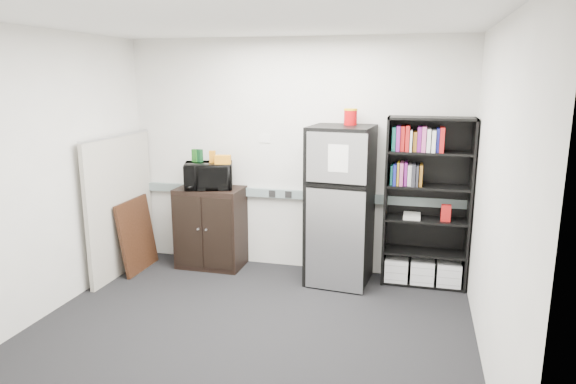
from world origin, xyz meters
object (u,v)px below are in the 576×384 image
(microwave, at_px, (209,176))
(refrigerator, at_px, (340,206))
(cubicle_partition, at_px, (121,205))
(cabinet, at_px, (211,227))
(bookshelf, at_px, (427,204))

(microwave, height_order, refrigerator, refrigerator)
(cubicle_partition, height_order, refrigerator, refrigerator)
(microwave, bearing_deg, cabinet, 70.40)
(bookshelf, bearing_deg, microwave, -178.16)
(cubicle_partition, xyz_separation_m, cabinet, (0.93, 0.42, -0.33))
(cubicle_partition, bearing_deg, refrigerator, 7.74)
(bookshelf, height_order, cabinet, bookshelf)
(cabinet, bearing_deg, refrigerator, -2.91)
(bookshelf, bearing_deg, refrigerator, -171.08)
(bookshelf, relative_size, cubicle_partition, 1.14)
(refrigerator, bearing_deg, bookshelf, 14.33)
(refrigerator, bearing_deg, cabinet, -177.50)
(bookshelf, height_order, microwave, bookshelf)
(refrigerator, bearing_deg, microwave, -176.92)
(cabinet, distance_m, refrigerator, 1.62)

